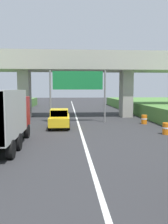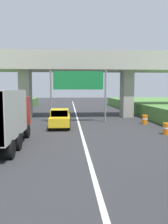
{
  "view_description": "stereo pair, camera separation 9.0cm",
  "coord_description": "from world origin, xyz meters",
  "px_view_note": "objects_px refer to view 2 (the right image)",
  "views": [
    {
      "loc": [
        -1.05,
        2.17,
        3.47
      ],
      "look_at": [
        0.0,
        17.04,
        2.0
      ],
      "focal_mm": 36.82,
      "sensor_mm": 36.0,
      "label": 1
    },
    {
      "loc": [
        -0.96,
        2.16,
        3.47
      ],
      "look_at": [
        0.0,
        17.04,
        2.0
      ],
      "focal_mm": 36.82,
      "sensor_mm": 36.0,
      "label": 2
    }
  ],
  "objects_px": {
    "overhead_highway_sign": "(78,84)",
    "car_yellow": "(60,118)",
    "construction_barrel_2": "(167,129)",
    "construction_barrel_3": "(145,119)",
    "truck_red": "(1,116)"
  },
  "relations": [
    {
      "from": "truck_red",
      "to": "car_yellow",
      "type": "bearing_deg",
      "value": 65.51
    },
    {
      "from": "truck_red",
      "to": "construction_barrel_2",
      "type": "relative_size",
      "value": 8.11
    },
    {
      "from": "overhead_highway_sign",
      "to": "construction_barrel_2",
      "type": "relative_size",
      "value": 6.53
    },
    {
      "from": "car_yellow",
      "to": "overhead_highway_sign",
      "type": "bearing_deg",
      "value": 61.4
    },
    {
      "from": "construction_barrel_3",
      "to": "truck_red",
      "type": "bearing_deg",
      "value": -142.95
    },
    {
      "from": "car_yellow",
      "to": "construction_barrel_2",
      "type": "bearing_deg",
      "value": -23.77
    },
    {
      "from": "overhead_highway_sign",
      "to": "construction_barrel_3",
      "type": "relative_size",
      "value": 6.53
    },
    {
      "from": "construction_barrel_3",
      "to": "car_yellow",
      "type": "bearing_deg",
      "value": -167.84
    },
    {
      "from": "overhead_highway_sign",
      "to": "construction_barrel_3",
      "type": "distance_m",
      "value": 7.69
    },
    {
      "from": "car_yellow",
      "to": "construction_barrel_2",
      "type": "xyz_separation_m",
      "value": [
        8.33,
        -3.67,
        -0.4
      ]
    },
    {
      "from": "overhead_highway_sign",
      "to": "car_yellow",
      "type": "height_order",
      "value": "overhead_highway_sign"
    },
    {
      "from": "truck_red",
      "to": "car_yellow",
      "type": "xyz_separation_m",
      "value": [
        3.16,
        6.94,
        -1.08
      ]
    },
    {
      "from": "truck_red",
      "to": "construction_barrel_2",
      "type": "bearing_deg",
      "value": 15.91
    },
    {
      "from": "overhead_highway_sign",
      "to": "truck_red",
      "type": "distance_m",
      "value": 11.6
    },
    {
      "from": "overhead_highway_sign",
      "to": "construction_barrel_2",
      "type": "xyz_separation_m",
      "value": [
        6.52,
        -6.99,
        -3.58
      ]
    }
  ]
}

